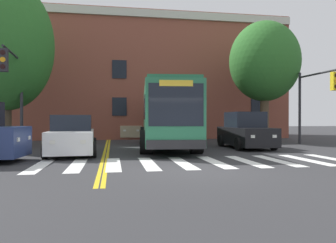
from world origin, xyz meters
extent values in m
plane|color=#303033|center=(0.00, 0.00, 0.00)|extent=(120.00, 120.00, 0.00)
cube|color=white|center=(-4.89, 1.71, 0.00)|extent=(0.50, 3.50, 0.01)
cube|color=white|center=(-3.66, 1.72, 0.00)|extent=(0.50, 3.50, 0.01)
cube|color=white|center=(-2.44, 1.72, 0.00)|extent=(0.50, 3.50, 0.01)
cube|color=white|center=(-1.22, 1.73, 0.00)|extent=(0.50, 3.50, 0.01)
cube|color=white|center=(0.00, 1.73, 0.00)|extent=(0.50, 3.50, 0.01)
cube|color=white|center=(1.23, 1.74, 0.00)|extent=(0.50, 3.50, 0.01)
cube|color=white|center=(2.45, 1.74, 0.00)|extent=(0.50, 3.50, 0.01)
cube|color=white|center=(3.67, 1.75, 0.00)|extent=(0.50, 3.50, 0.01)
cube|color=white|center=(4.89, 1.75, 0.00)|extent=(0.50, 3.50, 0.01)
cube|color=white|center=(6.11, 1.75, 0.00)|extent=(0.50, 3.50, 0.01)
cube|color=gold|center=(-2.85, 15.73, 0.00)|extent=(0.12, 36.00, 0.01)
cube|color=gold|center=(-2.69, 15.73, 0.00)|extent=(0.12, 36.00, 0.01)
cube|color=#28704C|center=(0.46, 8.20, 1.80)|extent=(3.35, 11.07, 2.80)
cube|color=black|center=(1.67, 8.09, 2.08)|extent=(0.90, 9.99, 1.01)
cube|color=black|center=(-0.75, 8.30, 2.08)|extent=(0.90, 9.99, 1.01)
cube|color=black|center=(-0.02, 2.76, 2.14)|extent=(2.16, 0.21, 1.68)
cube|color=yellow|center=(-0.02, 2.75, 2.98)|extent=(1.32, 0.15, 0.24)
cube|color=#232326|center=(-0.02, 2.73, 0.58)|extent=(2.36, 0.31, 0.36)
cube|color=#246444|center=(0.46, 8.20, 3.28)|extent=(3.17, 10.62, 0.16)
cylinder|color=black|center=(1.30, 4.73, 0.54)|extent=(0.65, 1.12, 1.08)
cylinder|color=black|center=(-0.98, 4.93, 0.54)|extent=(0.65, 1.12, 1.08)
cylinder|color=black|center=(1.82, 10.54, 0.54)|extent=(0.65, 1.12, 1.08)
cylinder|color=black|center=(-0.47, 10.74, 0.54)|extent=(0.65, 1.12, 1.08)
cylinder|color=black|center=(1.91, 11.63, 0.54)|extent=(0.65, 1.12, 1.08)
cylinder|color=black|center=(-0.37, 11.84, 0.54)|extent=(0.65, 1.12, 1.08)
cube|color=white|center=(-4.25, 5.29, 0.63)|extent=(2.07, 4.86, 0.89)
cube|color=black|center=(-4.25, 5.44, 1.41)|extent=(1.76, 2.37, 0.68)
cube|color=white|center=(-3.57, 2.92, 0.71)|extent=(0.20, 0.05, 0.14)
cube|color=white|center=(-4.67, 2.86, 0.71)|extent=(0.20, 0.05, 0.14)
cylinder|color=black|center=(-3.23, 3.86, 0.33)|extent=(0.25, 0.67, 0.66)
cylinder|color=black|center=(-5.11, 3.77, 0.33)|extent=(0.25, 0.67, 0.66)
cylinder|color=black|center=(-3.38, 6.82, 0.33)|extent=(0.25, 0.67, 0.66)
cylinder|color=black|center=(-5.26, 6.72, 0.33)|extent=(0.25, 0.67, 0.66)
cube|color=black|center=(4.68, 7.08, 0.66)|extent=(1.88, 4.39, 0.95)
cube|color=black|center=(4.68, 7.21, 1.55)|extent=(1.68, 2.11, 0.84)
cube|color=white|center=(5.22, 4.86, 0.75)|extent=(0.20, 0.04, 0.14)
cube|color=white|center=(4.11, 4.87, 0.75)|extent=(0.20, 0.04, 0.14)
cylinder|color=black|center=(5.61, 5.71, 0.33)|extent=(0.23, 0.66, 0.66)
cylinder|color=black|center=(3.72, 5.73, 0.33)|extent=(0.23, 0.66, 0.66)
cylinder|color=black|center=(5.63, 8.43, 0.33)|extent=(0.23, 0.66, 0.66)
cylinder|color=black|center=(3.75, 8.44, 0.33)|extent=(0.23, 0.66, 0.66)
cube|color=tan|center=(-0.98, 17.53, 0.62)|extent=(1.84, 4.20, 0.92)
cube|color=black|center=(-0.98, 17.57, 1.50)|extent=(1.59, 2.33, 0.83)
cube|color=white|center=(-0.57, 15.42, 0.71)|extent=(0.20, 0.05, 0.14)
cube|color=white|center=(-1.57, 15.46, 0.71)|extent=(0.20, 0.05, 0.14)
cylinder|color=black|center=(-0.18, 16.21, 0.30)|extent=(0.24, 0.61, 0.60)
cylinder|color=black|center=(-1.89, 16.28, 0.30)|extent=(0.24, 0.61, 0.60)
cylinder|color=black|center=(-0.07, 18.78, 0.30)|extent=(0.24, 0.61, 0.60)
cylinder|color=black|center=(-1.79, 18.84, 0.30)|extent=(0.24, 0.61, 0.60)
cube|color=white|center=(-5.62, 3.46, 0.86)|extent=(0.05, 0.20, 0.14)
cube|color=white|center=(-5.70, 2.28, 0.86)|extent=(0.05, 0.20, 0.14)
cylinder|color=black|center=(-6.54, 3.94, 0.38)|extent=(0.77, 0.27, 0.76)
cylinder|color=#28282D|center=(9.28, 9.34, 2.27)|extent=(0.16, 0.16, 4.54)
cylinder|color=#28282D|center=(9.33, 7.68, 4.23)|extent=(0.21, 3.33, 0.11)
cube|color=yellow|center=(9.38, 6.17, 3.63)|extent=(0.35, 0.29, 1.00)
cylinder|color=black|center=(9.38, 6.02, 3.93)|extent=(0.22, 0.04, 0.22)
cylinder|color=orange|center=(9.38, 6.02, 3.63)|extent=(0.22, 0.04, 0.22)
cylinder|color=black|center=(9.38, 6.02, 3.33)|extent=(0.22, 0.04, 0.22)
cylinder|color=#28282D|center=(-7.33, 9.00, 2.53)|extent=(0.16, 0.16, 5.06)
cylinder|color=#28282D|center=(-7.21, 7.07, 4.71)|extent=(0.36, 3.88, 0.11)
cube|color=#28282D|center=(-7.09, 5.28, 4.11)|extent=(0.36, 0.30, 1.00)
cylinder|color=black|center=(-7.08, 5.13, 4.41)|extent=(0.22, 0.04, 0.22)
cylinder|color=orange|center=(-7.08, 5.13, 4.11)|extent=(0.22, 0.04, 0.22)
cylinder|color=black|center=(-7.08, 5.13, 3.81)|extent=(0.22, 0.04, 0.22)
cylinder|color=brown|center=(7.69, 10.98, 1.60)|extent=(0.57, 0.57, 3.20)
ellipsoid|color=#2D6B28|center=(7.69, 10.98, 5.49)|extent=(6.83, 6.79, 5.39)
cylinder|color=#4C3D2D|center=(-8.51, 10.17, 1.32)|extent=(0.65, 0.65, 2.64)
ellipsoid|color=#2D6B28|center=(-8.51, 10.17, 5.86)|extent=(7.38, 7.49, 7.59)
cube|color=brown|center=(-1.96, 20.08, 5.09)|extent=(28.12, 9.05, 10.19)
cube|color=beige|center=(-1.96, 15.48, 9.79)|extent=(28.12, 0.16, 0.60)
cube|color=black|center=(-1.96, 15.53, 2.55)|extent=(1.10, 0.06, 1.40)
cube|color=black|center=(9.29, 15.53, 2.55)|extent=(1.10, 0.06, 1.40)
cube|color=black|center=(-1.96, 15.53, 5.40)|extent=(1.10, 0.06, 1.40)
cube|color=black|center=(9.29, 15.53, 5.40)|extent=(1.10, 0.06, 1.40)
camera|label=1|loc=(-2.47, -9.77, 1.56)|focal=35.00mm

